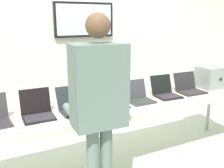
# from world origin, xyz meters

# --- Properties ---
(ground) EXTENTS (8.00, 8.00, 0.04)m
(ground) POSITION_xyz_m (0.00, 0.00, -0.02)
(ground) COLOR #B3BDAF
(back_wall) EXTENTS (8.00, 0.11, 2.71)m
(back_wall) POSITION_xyz_m (-0.00, 1.13, 1.36)
(back_wall) COLOR silver
(back_wall) RESTS_ON ground
(workbench) EXTENTS (3.43, 0.70, 0.76)m
(workbench) POSITION_xyz_m (0.00, 0.00, 0.72)
(workbench) COLOR beige
(workbench) RESTS_ON ground
(equipment_box) EXTENTS (0.41, 0.32, 0.31)m
(equipment_box) POSITION_xyz_m (1.46, 0.11, 0.92)
(equipment_box) COLOR gray
(equipment_box) RESTS_ON workbench
(laptop_station_1) EXTENTS (0.31, 0.33, 0.27)m
(laptop_station_1) POSITION_xyz_m (-1.04, 0.07, 0.82)
(laptop_station_1) COLOR black
(laptop_station_1) RESTS_ON workbench
(laptop_station_2) EXTENTS (0.32, 0.36, 0.25)m
(laptop_station_2) POSITION_xyz_m (-0.65, 0.08, 0.82)
(laptop_station_2) COLOR #21272B
(laptop_station_2) RESTS_ON workbench
(laptop_station_3) EXTENTS (0.31, 0.40, 0.25)m
(laptop_station_3) POSITION_xyz_m (-0.21, 0.07, 0.82)
(laptop_station_3) COLOR black
(laptop_station_3) RESTS_ON workbench
(laptop_station_4) EXTENTS (0.30, 0.32, 0.24)m
(laptop_station_4) POSITION_xyz_m (0.17, 0.04, 0.82)
(laptop_station_4) COLOR #36353C
(laptop_station_4) RESTS_ON workbench
(laptop_station_5) EXTENTS (0.32, 0.35, 0.26)m
(laptop_station_5) POSITION_xyz_m (0.59, 0.06, 0.82)
(laptop_station_5) COLOR black
(laptop_station_5) RESTS_ON workbench
(laptop_station_6) EXTENTS (0.36, 0.33, 0.25)m
(laptop_station_6) POSITION_xyz_m (1.00, 0.07, 0.82)
(laptop_station_6) COLOR #252426
(laptop_station_6) RESTS_ON workbench
(person) EXTENTS (0.45, 0.60, 1.79)m
(person) POSITION_xyz_m (-0.66, -0.62, 1.09)
(person) COLOR slate
(person) RESTS_ON ground
(paper_sheet) EXTENTS (0.24, 0.31, 0.00)m
(paper_sheet) POSITION_xyz_m (-0.95, -0.17, 0.76)
(paper_sheet) COLOR white
(paper_sheet) RESTS_ON workbench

